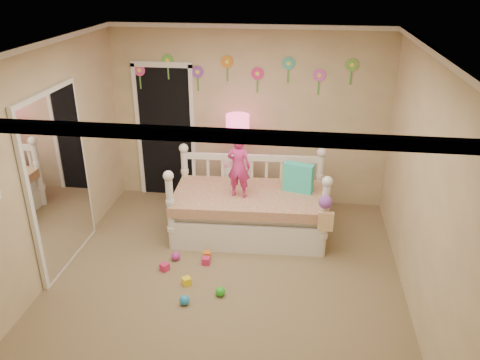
# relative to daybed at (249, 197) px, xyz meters

# --- Properties ---
(floor) EXTENTS (4.00, 4.50, 0.01)m
(floor) POSITION_rel_daybed_xyz_m (-0.14, -1.19, -0.54)
(floor) COLOR #7F684C
(floor) RESTS_ON ground
(ceiling) EXTENTS (4.00, 4.50, 0.01)m
(ceiling) POSITION_rel_daybed_xyz_m (-0.14, -1.19, 2.06)
(ceiling) COLOR white
(ceiling) RESTS_ON floor
(back_wall) EXTENTS (4.00, 0.01, 2.60)m
(back_wall) POSITION_rel_daybed_xyz_m (-0.14, 1.06, 0.76)
(back_wall) COLOR tan
(back_wall) RESTS_ON floor
(left_wall) EXTENTS (0.01, 4.50, 2.60)m
(left_wall) POSITION_rel_daybed_xyz_m (-2.14, -1.19, 0.76)
(left_wall) COLOR tan
(left_wall) RESTS_ON floor
(right_wall) EXTENTS (0.01, 4.50, 2.60)m
(right_wall) POSITION_rel_daybed_xyz_m (1.86, -1.19, 0.76)
(right_wall) COLOR tan
(right_wall) RESTS_ON floor
(crown_molding) EXTENTS (4.00, 4.50, 0.06)m
(crown_molding) POSITION_rel_daybed_xyz_m (-0.14, -1.19, 2.03)
(crown_molding) COLOR white
(crown_molding) RESTS_ON ceiling
(daybed) EXTENTS (2.05, 1.17, 1.08)m
(daybed) POSITION_rel_daybed_xyz_m (0.00, 0.00, 0.00)
(daybed) COLOR white
(daybed) RESTS_ON floor
(pillow_turquoise) EXTENTS (0.41, 0.24, 0.38)m
(pillow_turquoise) POSITION_rel_daybed_xyz_m (0.63, 0.14, 0.25)
(pillow_turquoise) COLOR #29D1CA
(pillow_turquoise) RESTS_ON daybed
(pillow_lime) EXTENTS (0.37, 0.22, 0.33)m
(pillow_lime) POSITION_rel_daybed_xyz_m (0.60, 0.16, 0.23)
(pillow_lime) COLOR #A6D03F
(pillow_lime) RESTS_ON daybed
(child) EXTENTS (0.32, 0.24, 0.82)m
(child) POSITION_rel_daybed_xyz_m (-0.12, -0.11, 0.47)
(child) COLOR #D22F83
(child) RESTS_ON daybed
(nightstand) EXTENTS (0.45, 0.36, 0.71)m
(nightstand) POSITION_rel_daybed_xyz_m (-0.25, 0.72, -0.19)
(nightstand) COLOR white
(nightstand) RESTS_ON floor
(table_lamp) EXTENTS (0.33, 0.33, 0.72)m
(table_lamp) POSITION_rel_daybed_xyz_m (-0.25, 0.72, 0.65)
(table_lamp) COLOR #DF1D85
(table_lamp) RESTS_ON nightstand
(closet_doorway) EXTENTS (0.90, 0.04, 2.07)m
(closet_doorway) POSITION_rel_daybed_xyz_m (-1.39, 1.04, 0.49)
(closet_doorway) COLOR black
(closet_doorway) RESTS_ON back_wall
(flower_decals) EXTENTS (3.40, 0.02, 0.50)m
(flower_decals) POSITION_rel_daybed_xyz_m (-0.23, 1.04, 1.40)
(flower_decals) COLOR #B2668C
(flower_decals) RESTS_ON back_wall
(mirror_closet) EXTENTS (0.07, 1.30, 2.10)m
(mirror_closet) POSITION_rel_daybed_xyz_m (-2.10, -0.89, 0.51)
(mirror_closet) COLOR white
(mirror_closet) RESTS_ON left_wall
(hanging_bag) EXTENTS (0.20, 0.16, 0.36)m
(hanging_bag) POSITION_rel_daybed_xyz_m (0.95, -0.57, 0.12)
(hanging_bag) COLOR beige
(hanging_bag) RESTS_ON daybed
(toy_scatter) EXTENTS (1.18, 1.49, 0.11)m
(toy_scatter) POSITION_rel_daybed_xyz_m (-0.52, -1.28, -0.49)
(toy_scatter) COLOR #996666
(toy_scatter) RESTS_ON floor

